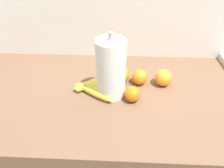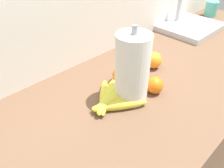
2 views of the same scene
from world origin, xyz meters
The scene contains 10 objects.
counter centered at (0.00, 0.00, 0.47)m, with size 1.98×0.66×0.94m, color brown.
wall_back centered at (0.00, 0.36, 0.65)m, with size 2.38×0.06×1.30m, color silver.
banana_bunch centered at (-0.37, 0.02, 0.96)m, with size 0.22×0.23×0.04m.
orange_right centered at (-0.17, 0.08, 0.97)m, with size 0.07×0.07×0.07m, color orange.
orange_back_right centered at (-0.06, 0.07, 0.98)m, with size 0.08×0.08×0.08m, color orange.
orange_front centered at (-0.21, -0.04, 0.97)m, with size 0.07×0.07×0.07m, color orange.
orange_far_right centered at (-0.25, 0.09, 0.97)m, with size 0.07×0.07×0.07m, color orange.
paper_towel_roll centered at (-0.30, 0.00, 1.07)m, with size 0.12×0.12×0.28m.
sink_basin centered at (0.47, 0.19, 0.96)m, with size 0.37×0.29×0.23m.
mug centered at (0.80, 0.22, 0.99)m, with size 0.08×0.08×0.10m, color #56BFAE.
Camera 2 is at (-0.79, -0.41, 1.47)m, focal length 35.15 mm.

